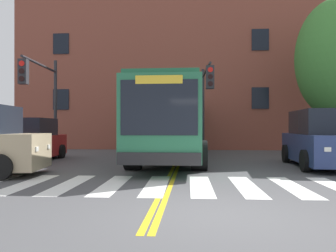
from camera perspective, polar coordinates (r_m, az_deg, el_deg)
The scene contains 12 objects.
ground_plane at distance 6.00m, azimuth 8.25°, elevation -14.97°, with size 120.00×120.00×0.00m, color #4C4C4F.
crosswalk at distance 8.72m, azimuth 9.61°, elevation -10.25°, with size 15.73×3.41×0.01m.
lane_line_yellow_inner at distance 22.62m, azimuth 2.55°, elevation -4.00°, with size 0.12×36.00×0.01m, color gold.
lane_line_yellow_outer at distance 22.61m, azimuth 2.96°, elevation -4.00°, with size 0.12×36.00×0.01m, color gold.
city_bus at distance 15.25m, azimuth 0.88°, elevation 0.81°, with size 2.93×12.03×3.25m.
car_red_near_lane at distance 15.77m, azimuth -22.85°, elevation -2.54°, with size 2.33×4.81×1.92m.
car_navy_far_lane at distance 13.76m, azimuth 25.24°, elevation -2.21°, with size 2.47×4.94×2.17m.
car_grey_behind_bus at distance 23.28m, azimuth 3.56°, elevation -1.86°, with size 2.35×4.71×1.83m.
traffic_light_far_corner at distance 16.15m, azimuth -20.98°, elevation 5.95°, with size 0.51×3.87×4.90m.
traffic_light_overhead at distance 16.31m, azimuth 6.61°, elevation 5.67°, with size 0.45×4.07×4.68m.
street_tree_curbside_large at distance 19.49m, azimuth 27.11°, elevation 10.37°, with size 4.78×4.71×8.21m.
building_facade at distance 26.69m, azimuth 13.97°, elevation 11.25°, with size 33.33×8.47×13.57m.
Camera 1 is at (-0.38, -5.79, 1.54)m, focal length 35.00 mm.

